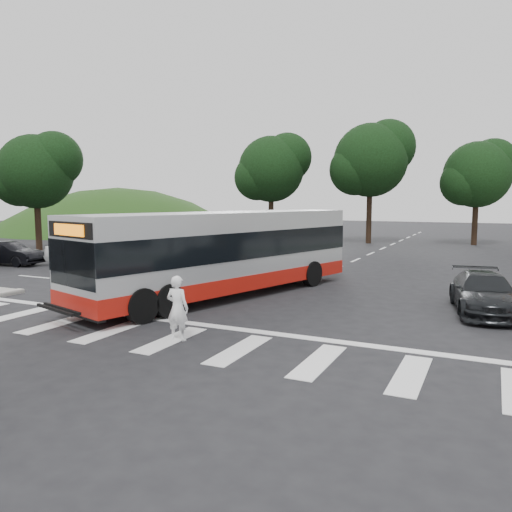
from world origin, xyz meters
The scene contains 12 objects.
ground centered at (0.00, 0.00, 0.00)m, with size 140.00×140.00×0.00m, color black.
hillside_nw centered at (-32.00, 30.00, 0.00)m, with size 44.00×44.00×10.00m, color #174014.
crosswalk_ladder centered at (0.00, -5.00, 0.01)m, with size 18.00×2.60×0.01m, color silver.
tree_north_a centered at (-1.92, 26.07, 6.92)m, with size 6.60×6.15×10.17m.
tree_north_b centered at (6.07, 28.06, 5.66)m, with size 5.72×5.33×8.43m.
tree_north_c centered at (-9.92, 24.06, 6.29)m, with size 6.16×5.74×9.30m.
tree_west_a centered at (-21.93, 10.06, 5.66)m, with size 5.72×5.33×8.43m.
transit_bus centered at (-1.68, 0.88, 1.58)m, with size 2.65×12.22×3.16m, color #A6A9AB, non-canonical shape.
pedestrian centered at (0.17, -4.93, 0.85)m, with size 0.62×0.41×1.69m, color white.
dark_sedan centered at (7.23, 1.92, 0.65)m, with size 1.81×4.45×1.29m, color black.
west_car_white centered at (-12.96, 5.16, 0.74)m, with size 1.75×4.36×1.48m, color silver.
west_car_black centered at (-16.83, 3.43, 0.65)m, with size 1.37×3.93×1.30m, color black.
Camera 1 is at (7.43, -15.40, 3.62)m, focal length 35.00 mm.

